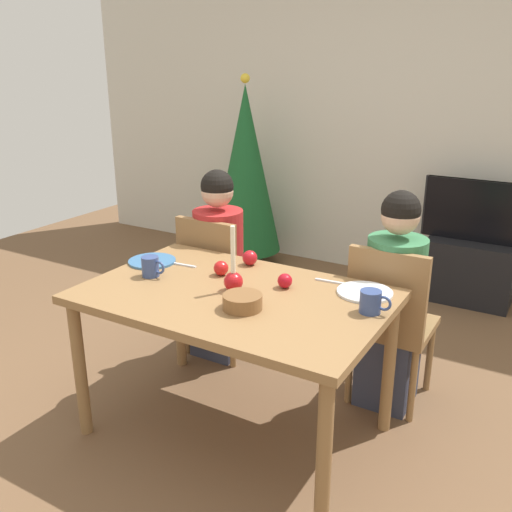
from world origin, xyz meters
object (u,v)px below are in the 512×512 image
Objects in this scene: person_left_child at (219,268)px; person_right_child at (393,305)px; tv at (477,211)px; mug_left at (151,267)px; bowl_walnuts at (242,302)px; mug_right at (371,302)px; dining_table at (234,309)px; candle_centerpiece at (233,278)px; apple_by_right_mug at (285,281)px; plate_left at (152,261)px; plate_right at (365,292)px; christmas_tree at (246,170)px; apple_near_candle at (250,258)px; chair_left at (216,278)px; tv_stand at (470,270)px; apple_by_left_plate at (221,268)px; chair_right at (390,317)px.

person_left_child and person_right_child have the same top height.
tv is 2.60m from mug_left.
person_left_child is 6.80× the size of bowl_walnuts.
dining_table is at bearing -169.61° from mug_right.
apple_by_right_mug is (0.19, 0.15, -0.03)m from candle_centerpiece.
dining_table is 0.27m from apple_by_right_mug.
plate_left is at bearing 169.28° from candle_centerpiece.
bowl_walnuts is at bearing -9.67° from mug_left.
person_right_child reaches higher than plate_right.
tv is at bearing 73.19° from candle_centerpiece.
bowl_walnuts is (-0.40, -0.43, 0.03)m from plate_right.
person_right_child is 4.56× the size of plate_right.
person_left_child is 1.69m from christmas_tree.
apple_near_candle reaches higher than bowl_walnuts.
chair_left is 1.41× the size of tv_stand.
apple_by_right_mug is (1.41, -1.96, -0.08)m from christmas_tree.
christmas_tree is at bearing 121.06° from bowl_walnuts.
apple_by_left_plate is (0.29, 0.19, -0.01)m from mug_left.
person_right_child is 16.65× the size of apple_by_right_mug.
apple_by_right_mug is at bearing -32.11° from chair_left.
person_left_child reaches higher than apple_by_left_plate.
person_right_child is at bearing 48.68° from dining_table.
dining_table is at bearing -49.47° from chair_left.
bowl_walnuts is 0.42m from apple_by_left_plate.
chair_left is at bearing 80.26° from plate_left.
chair_left is 1.08m from person_right_child.
mug_right is at bearing -91.46° from tv.
tv_stand is at bearing 88.54° from mug_right.
person_left_child reaches higher than plate_left.
tv is 4.59× the size of bowl_walnuts.
plate_left is 1.45× the size of bowl_walnuts.
apple_by_right_mug is (0.35, 0.01, -0.00)m from apple_by_left_plate.
tv is (1.19, 1.69, 0.20)m from chair_left.
dining_table is at bearing -135.08° from apple_by_right_mug.
chair_right is at bearing 59.36° from bowl_walnuts.
mug_left is at bearing -85.67° from person_left_child.
mug_right reaches higher than plate_right.
person_left_child is 0.83m from candle_centerpiece.
christmas_tree reaches higher than tv.
christmas_tree is at bearing 107.65° from plate_left.
apple_by_right_mug is at bearing -160.18° from plate_right.
apple_by_left_plate is at bearing -52.72° from chair_left.
plate_right is (1.04, -0.34, 0.19)m from person_left_child.
plate_left is (-1.16, -0.48, 0.24)m from chair_right.
chair_right is 0.40m from plate_right.
plate_left is at bearing 160.22° from bowl_walnuts.
apple_near_candle is at bearing 25.74° from plate_left.
chair_left reaches higher than dining_table.
person_right_child is 8.90× the size of mug_left.
plate_left is (-0.08, -0.48, 0.24)m from chair_left.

